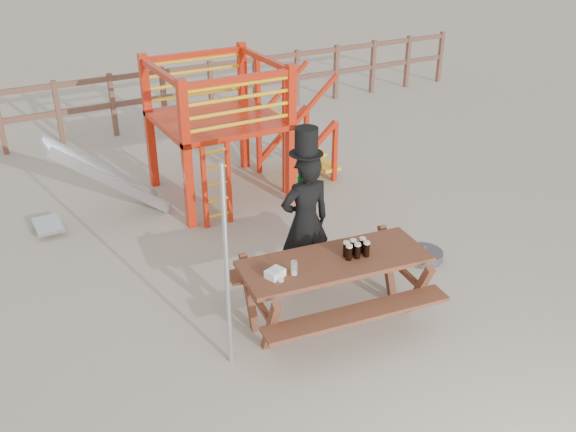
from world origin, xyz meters
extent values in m
plane|color=tan|center=(0.00, 0.00, 0.00)|extent=(60.00, 60.00, 0.00)
cube|color=brown|center=(0.00, 7.00, 1.10)|extent=(15.00, 0.06, 0.10)
cube|color=brown|center=(0.00, 7.00, 0.60)|extent=(15.00, 0.06, 0.10)
cube|color=brown|center=(-2.50, 7.00, 0.60)|extent=(0.09, 0.09, 1.20)
cube|color=brown|center=(-1.50, 7.00, 0.60)|extent=(0.09, 0.09, 1.20)
cube|color=brown|center=(-0.50, 7.00, 0.60)|extent=(0.09, 0.09, 1.20)
cube|color=brown|center=(0.50, 7.00, 0.60)|extent=(0.09, 0.09, 1.20)
cube|color=brown|center=(1.50, 7.00, 0.60)|extent=(0.09, 0.09, 1.20)
cube|color=brown|center=(2.50, 7.00, 0.60)|extent=(0.09, 0.09, 1.20)
cube|color=brown|center=(3.50, 7.00, 0.60)|extent=(0.09, 0.09, 1.20)
cube|color=brown|center=(4.50, 7.00, 0.60)|extent=(0.09, 0.09, 1.20)
cube|color=brown|center=(5.50, 7.00, 0.60)|extent=(0.09, 0.09, 1.20)
cube|color=brown|center=(6.50, 7.00, 0.60)|extent=(0.09, 0.09, 1.20)
cube|color=brown|center=(7.50, 7.00, 0.60)|extent=(0.09, 0.09, 1.20)
cube|color=red|center=(-0.60, 2.80, 1.05)|extent=(0.12, 0.12, 2.10)
cube|color=red|center=(1.00, 2.80, 1.05)|extent=(0.12, 0.12, 2.10)
cube|color=red|center=(-0.60, 4.40, 1.05)|extent=(0.12, 0.12, 2.10)
cube|color=red|center=(1.00, 4.40, 1.05)|extent=(0.12, 0.12, 2.10)
cube|color=red|center=(0.20, 3.60, 1.20)|extent=(1.72, 1.72, 0.08)
cube|color=red|center=(0.20, 2.80, 2.00)|extent=(1.60, 0.08, 0.08)
cube|color=red|center=(0.20, 4.40, 2.00)|extent=(1.60, 0.08, 0.08)
cube|color=red|center=(-0.60, 3.60, 2.00)|extent=(0.08, 1.60, 0.08)
cube|color=red|center=(1.00, 3.60, 2.00)|extent=(0.08, 1.60, 0.08)
cylinder|color=yellow|center=(0.20, 2.80, 1.38)|extent=(1.50, 0.05, 0.05)
cylinder|color=yellow|center=(0.20, 4.40, 1.38)|extent=(1.50, 0.05, 0.05)
cylinder|color=yellow|center=(0.20, 2.80, 1.56)|extent=(1.50, 0.05, 0.05)
cylinder|color=yellow|center=(0.20, 4.40, 1.56)|extent=(1.50, 0.05, 0.05)
cylinder|color=yellow|center=(0.20, 2.80, 1.74)|extent=(1.50, 0.05, 0.05)
cylinder|color=yellow|center=(0.20, 4.40, 1.74)|extent=(1.50, 0.05, 0.05)
cylinder|color=yellow|center=(0.20, 2.80, 1.92)|extent=(1.50, 0.05, 0.05)
cylinder|color=yellow|center=(0.20, 4.40, 1.92)|extent=(1.50, 0.05, 0.05)
cube|color=red|center=(-0.43, 2.65, 0.60)|extent=(0.06, 0.06, 1.20)
cube|color=red|center=(-0.07, 2.65, 0.60)|extent=(0.06, 0.06, 1.20)
cylinder|color=yellow|center=(-0.25, 2.65, 0.15)|extent=(0.36, 0.04, 0.04)
cylinder|color=yellow|center=(-0.25, 2.65, 0.39)|extent=(0.36, 0.04, 0.04)
cylinder|color=yellow|center=(-0.25, 2.65, 0.63)|extent=(0.36, 0.04, 0.04)
cylinder|color=yellow|center=(-0.25, 2.65, 0.87)|extent=(0.36, 0.04, 0.04)
cylinder|color=yellow|center=(-0.25, 2.65, 1.11)|extent=(0.36, 0.04, 0.04)
cube|color=yellow|center=(1.15, 3.60, 1.08)|extent=(0.30, 0.90, 0.06)
cube|color=yellow|center=(1.43, 3.60, 0.78)|extent=(0.30, 0.90, 0.06)
cube|color=yellow|center=(1.71, 3.60, 0.48)|extent=(0.30, 0.90, 0.06)
cube|color=yellow|center=(1.99, 3.60, 0.18)|extent=(0.30, 0.90, 0.06)
cube|color=red|center=(1.55, 3.15, 0.60)|extent=(0.95, 0.08, 0.86)
cube|color=red|center=(1.55, 4.05, 0.60)|extent=(0.95, 0.08, 0.86)
cube|color=silver|center=(-1.50, 3.60, 0.62)|extent=(1.53, 0.55, 1.21)
cube|color=silver|center=(-1.50, 3.33, 0.66)|extent=(1.58, 0.04, 1.28)
cube|color=silver|center=(-1.50, 3.87, 0.66)|extent=(1.58, 0.04, 1.28)
cube|color=silver|center=(-2.40, 3.60, 0.10)|extent=(0.35, 0.55, 0.05)
cube|color=brown|center=(-0.05, -0.03, 0.75)|extent=(2.08, 0.98, 0.05)
cube|color=brown|center=(-0.12, -0.58, 0.45)|extent=(2.02, 0.52, 0.04)
cube|color=brown|center=(0.01, 0.51, 0.45)|extent=(2.02, 0.52, 0.04)
cube|color=brown|center=(-0.90, 0.07, 0.36)|extent=(0.22, 1.20, 0.72)
cube|color=brown|center=(0.79, -0.14, 0.36)|extent=(0.22, 1.20, 0.72)
imported|color=black|center=(0.04, 0.74, 0.84)|extent=(0.63, 0.43, 1.67)
cube|color=#0D9224|center=(0.05, 0.87, 1.04)|extent=(0.07, 0.02, 0.39)
cylinder|color=black|center=(0.04, 0.74, 1.68)|extent=(0.38, 0.38, 0.01)
cylinder|color=black|center=(0.04, 0.74, 1.83)|extent=(0.26, 0.26, 0.29)
cube|color=white|center=(0.05, 0.87, 1.93)|extent=(0.13, 0.01, 0.03)
cylinder|color=#B2B2B7|center=(-1.32, -0.13, 1.08)|extent=(0.05, 0.05, 2.16)
cylinder|color=#3B3B40|center=(1.66, 0.50, 0.06)|extent=(0.50, 0.50, 0.11)
cylinder|color=#3B3B40|center=(1.66, 0.50, 0.16)|extent=(0.06, 0.06, 0.10)
cube|color=white|center=(-0.76, -0.03, 0.82)|extent=(0.22, 0.19, 0.08)
cylinder|color=black|center=(0.07, -0.11, 0.85)|extent=(0.07, 0.07, 0.15)
cylinder|color=beige|center=(0.07, -0.11, 0.94)|extent=(0.07, 0.07, 0.02)
cylinder|color=black|center=(0.17, -0.12, 0.85)|extent=(0.07, 0.07, 0.15)
cylinder|color=beige|center=(0.17, -0.12, 0.94)|extent=(0.07, 0.07, 0.02)
cylinder|color=black|center=(0.27, -0.14, 0.85)|extent=(0.07, 0.07, 0.15)
cylinder|color=beige|center=(0.27, -0.14, 0.94)|extent=(0.07, 0.07, 0.02)
cylinder|color=black|center=(0.09, -0.03, 0.85)|extent=(0.07, 0.07, 0.15)
cylinder|color=beige|center=(0.09, -0.03, 0.94)|extent=(0.07, 0.07, 0.02)
cylinder|color=black|center=(0.18, -0.03, 0.85)|extent=(0.07, 0.07, 0.15)
cylinder|color=beige|center=(0.18, -0.03, 0.94)|extent=(0.07, 0.07, 0.02)
cylinder|color=black|center=(0.29, -0.04, 0.85)|extent=(0.07, 0.07, 0.15)
cylinder|color=beige|center=(0.29, -0.04, 0.94)|extent=(0.07, 0.07, 0.02)
cylinder|color=silver|center=(-0.75, -0.13, 0.85)|extent=(0.07, 0.07, 0.15)
cylinder|color=beige|center=(-0.75, -0.13, 0.79)|extent=(0.06, 0.06, 0.02)
cylinder|color=silver|center=(-0.57, -0.08, 0.85)|extent=(0.07, 0.07, 0.15)
cylinder|color=beige|center=(-0.57, -0.08, 0.79)|extent=(0.06, 0.06, 0.02)
camera|label=1|loc=(-3.28, -4.85, 4.25)|focal=40.00mm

